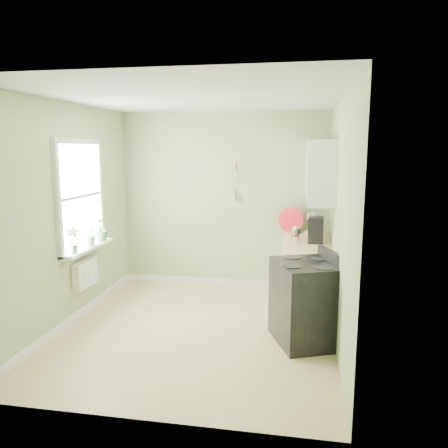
% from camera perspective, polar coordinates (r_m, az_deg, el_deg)
% --- Properties ---
extents(floor, '(3.20, 3.60, 0.02)m').
position_cam_1_polar(floor, '(5.40, -3.56, -13.73)').
color(floor, tan).
rests_on(floor, ground).
extents(ceiling, '(3.20, 3.60, 0.02)m').
position_cam_1_polar(ceiling, '(4.99, -3.90, 16.29)').
color(ceiling, white).
rests_on(ceiling, wall_back).
extents(wall_back, '(3.20, 0.02, 2.70)m').
position_cam_1_polar(wall_back, '(6.77, -0.10, 3.04)').
color(wall_back, '#A5B67C').
rests_on(wall_back, floor).
extents(wall_left, '(0.02, 3.60, 2.70)m').
position_cam_1_polar(wall_left, '(5.62, -19.89, 1.08)').
color(wall_left, '#A5B67C').
rests_on(wall_left, floor).
extents(wall_right, '(0.02, 3.60, 2.70)m').
position_cam_1_polar(wall_right, '(4.90, 14.91, 0.13)').
color(wall_right, '#A5B67C').
rests_on(wall_right, floor).
extents(base_cabinets, '(0.60, 1.60, 0.87)m').
position_cam_1_polar(base_cabinets, '(6.06, 10.81, -6.78)').
color(base_cabinets, white).
rests_on(base_cabinets, floor).
extents(countertop, '(0.64, 1.60, 0.04)m').
position_cam_1_polar(countertop, '(5.95, 10.85, -2.57)').
color(countertop, beige).
rests_on(countertop, base_cabinets).
extents(upper_cabinets, '(0.35, 1.40, 0.80)m').
position_cam_1_polar(upper_cabinets, '(5.93, 12.45, 6.71)').
color(upper_cabinets, white).
rests_on(upper_cabinets, wall_right).
extents(window, '(0.06, 1.14, 1.44)m').
position_cam_1_polar(window, '(5.84, -18.31, 3.46)').
color(window, white).
rests_on(window, wall_left).
extents(window_sill, '(0.18, 1.14, 0.04)m').
position_cam_1_polar(window_sill, '(5.91, -17.35, -3.01)').
color(window_sill, white).
rests_on(window_sill, wall_left).
extents(radiator, '(0.12, 0.50, 0.35)m').
position_cam_1_polar(radiator, '(5.96, -17.66, -6.19)').
color(radiator, white).
rests_on(radiator, wall_left).
extents(wall_utensils, '(0.02, 0.14, 0.58)m').
position_cam_1_polar(wall_utensils, '(6.69, 1.55, 4.80)').
color(wall_utensils, beige).
rests_on(wall_utensils, wall_back).
extents(stove, '(0.90, 0.93, 1.04)m').
position_cam_1_polar(stove, '(5.01, 10.70, -9.96)').
color(stove, black).
rests_on(stove, floor).
extents(stand_mixer, '(0.26, 0.32, 0.35)m').
position_cam_1_polar(stand_mixer, '(6.33, 11.67, -0.29)').
color(stand_mixer, '#B2B2B7').
rests_on(stand_mixer, countertop).
extents(kettle, '(0.19, 0.11, 0.19)m').
position_cam_1_polar(kettle, '(6.10, 9.36, -1.12)').
color(kettle, silver).
rests_on(kettle, countertop).
extents(coffee_maker, '(0.20, 0.22, 0.35)m').
position_cam_1_polar(coffee_maker, '(5.91, 11.82, -0.85)').
color(coffee_maker, black).
rests_on(coffee_maker, countertop).
extents(red_tray, '(0.38, 0.14, 0.38)m').
position_cam_1_polar(red_tray, '(6.59, 8.76, 0.53)').
color(red_tray, red).
rests_on(red_tray, countertop).
extents(jar, '(0.08, 0.08, 0.09)m').
position_cam_1_polar(jar, '(5.92, 9.29, -1.95)').
color(jar, '#B9A391').
rests_on(jar, countertop).
extents(plant_a, '(0.21, 0.18, 0.33)m').
position_cam_1_polar(plant_a, '(5.55, -19.10, -1.96)').
color(plant_a, '#436D34').
rests_on(plant_a, window_sill).
extents(plant_b, '(0.17, 0.18, 0.28)m').
position_cam_1_polar(plant_b, '(5.94, -17.00, -1.37)').
color(plant_b, '#436D34').
rests_on(plant_b, window_sill).
extents(plant_c, '(0.19, 0.19, 0.33)m').
position_cam_1_polar(plant_c, '(6.20, -15.79, -0.62)').
color(plant_c, '#436D34').
rests_on(plant_c, window_sill).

